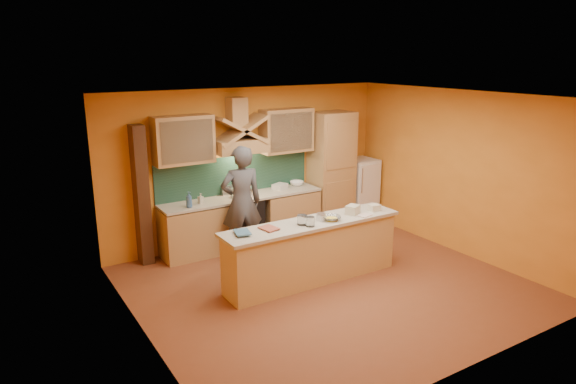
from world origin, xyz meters
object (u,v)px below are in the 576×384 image
kitchen_scale (321,218)px  person (242,202)px  mixing_bowl (331,218)px  fridge (360,190)px  stove (243,221)px

kitchen_scale → person: bearing=101.8°
mixing_bowl → fridge: bearing=42.0°
stove → person: person is taller
kitchen_scale → mixing_bowl: bearing=-37.8°
stove → fridge: 2.71m
kitchen_scale → mixing_bowl: 0.16m
person → mixing_bowl: (0.74, -1.52, 0.01)m
fridge → person: person is taller
fridge → mixing_bowl: size_ratio=4.71×
stove → fridge: fridge is taller
person → mixing_bowl: bearing=125.9°
person → kitchen_scale: bearing=122.5°
stove → person: size_ratio=0.47×
stove → mixing_bowl: bearing=-76.5°
stove → kitchen_scale: size_ratio=7.94×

